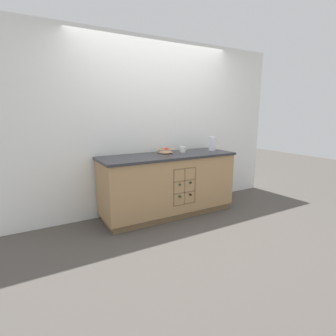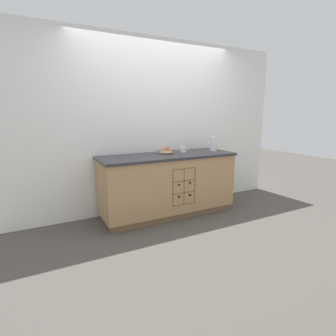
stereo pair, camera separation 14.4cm
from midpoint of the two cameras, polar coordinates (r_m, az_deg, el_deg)
ground_plane at (r=3.98m, az=1.05°, el=-9.86°), size 14.00×14.00×0.00m
back_wall at (r=4.05m, az=-1.51°, el=9.05°), size 4.40×0.06×2.55m
kitchen_island at (r=3.84m, az=1.11°, el=-3.57°), size 1.98×0.68×0.89m
fruit_bowl at (r=3.88m, az=0.66°, el=3.88°), size 0.24×0.24×0.08m
white_pitcher at (r=4.19m, az=10.91°, el=5.23°), size 0.17×0.12×0.22m
ceramic_mug at (r=3.97m, az=4.37°, el=4.02°), size 0.12×0.09×0.08m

